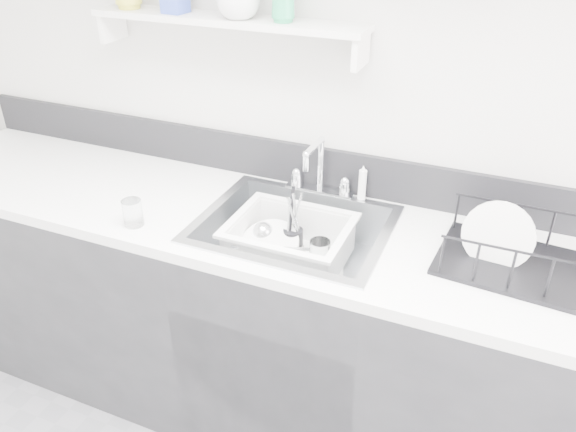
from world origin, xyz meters
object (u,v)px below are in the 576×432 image
at_px(wash_tub, 290,243).
at_px(sink, 294,247).
at_px(counter_run, 293,328).
at_px(dish_rack, 515,245).

bearing_deg(wash_tub, sink, -30.92).
relative_size(sink, wash_tub, 1.56).
bearing_deg(wash_tub, counter_run, -30.92).
height_order(wash_tub, dish_rack, dish_rack).
height_order(sink, wash_tub, sink).
bearing_deg(sink, dish_rack, 2.60).
xyz_separation_m(wash_tub, dish_rack, (0.71, 0.02, 0.16)).
relative_size(counter_run, sink, 5.00).
bearing_deg(sink, wash_tub, 149.08).
bearing_deg(dish_rack, wash_tub, -173.67).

